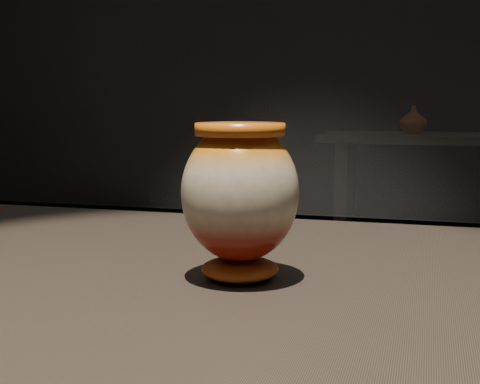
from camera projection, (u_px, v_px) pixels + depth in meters
name	position (u px, v px, depth m)	size (l,w,h in m)	color
main_vase	(240.00, 195.00, 0.80)	(0.19, 0.19, 0.19)	maroon
back_vase_left	(413.00, 120.00, 4.16)	(0.17, 0.17, 0.18)	maroon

